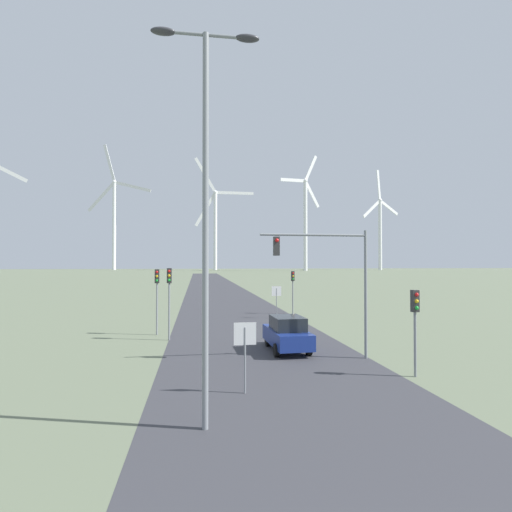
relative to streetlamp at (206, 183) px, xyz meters
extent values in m
cube|color=#38383D|center=(3.10, 39.37, -6.92)|extent=(10.00, 240.00, 0.01)
cylinder|color=gray|center=(0.00, 0.00, -1.32)|extent=(0.18, 0.18, 11.21)
cylinder|color=gray|center=(0.00, 0.00, 4.23)|extent=(2.38, 0.10, 0.10)
ellipsoid|color=#333338|center=(-1.19, 0.00, 4.23)|extent=(0.70, 0.32, 0.20)
ellipsoid|color=#333338|center=(1.19, 0.00, 4.23)|extent=(0.70, 0.32, 0.20)
cylinder|color=gray|center=(1.47, 2.88, -5.75)|extent=(0.07, 0.07, 2.35)
cube|color=white|center=(1.47, 2.86, -4.80)|extent=(0.81, 0.01, 0.81)
cube|color=red|center=(1.47, 2.88, -4.80)|extent=(0.76, 0.02, 0.76)
cylinder|color=gray|center=(6.36, 21.45, -5.67)|extent=(0.07, 0.07, 2.51)
cube|color=white|center=(6.36, 21.44, -4.64)|extent=(0.81, 0.01, 0.81)
cube|color=red|center=(6.36, 21.45, -4.64)|extent=(0.76, 0.02, 0.76)
cylinder|color=gray|center=(-1.89, 13.21, -4.76)|extent=(0.11, 0.11, 4.33)
cube|color=#2D2D2D|center=(-1.89, 13.21, -3.04)|extent=(0.28, 0.24, 0.90)
sphere|color=red|center=(-1.89, 13.08, -2.77)|extent=(0.16, 0.16, 0.16)
sphere|color=gold|center=(-1.89, 13.08, -3.04)|extent=(0.16, 0.16, 0.16)
sphere|color=green|center=(-1.89, 13.08, -3.31)|extent=(0.16, 0.16, 0.16)
cylinder|color=gray|center=(8.62, 3.91, -5.15)|extent=(0.11, 0.11, 3.54)
cube|color=#2D2D2D|center=(8.62, 3.91, -3.83)|extent=(0.28, 0.24, 0.90)
sphere|color=red|center=(8.62, 3.77, -3.56)|extent=(0.16, 0.16, 0.16)
sphere|color=gold|center=(8.62, 3.77, -3.83)|extent=(0.16, 0.16, 0.16)
sphere|color=green|center=(8.62, 3.77, -4.10)|extent=(0.16, 0.16, 0.16)
cylinder|color=gray|center=(-2.79, 15.12, -4.81)|extent=(0.11, 0.11, 4.24)
cube|color=#2D2D2D|center=(-2.79, 15.12, -3.14)|extent=(0.28, 0.24, 0.90)
sphere|color=red|center=(-2.79, 14.98, -2.87)|extent=(0.16, 0.16, 0.16)
sphere|color=gold|center=(-2.79, 14.98, -3.14)|extent=(0.16, 0.16, 0.16)
sphere|color=green|center=(-2.79, 14.98, -3.41)|extent=(0.16, 0.16, 0.16)
cylinder|color=gray|center=(8.39, 24.03, -4.98)|extent=(0.11, 0.11, 3.89)
cube|color=#2D2D2D|center=(8.39, 24.03, -3.48)|extent=(0.28, 0.24, 0.90)
sphere|color=red|center=(8.39, 23.89, -3.21)|extent=(0.16, 0.16, 0.16)
sphere|color=gold|center=(8.39, 23.89, -3.48)|extent=(0.16, 0.16, 0.16)
sphere|color=green|center=(8.39, 23.89, -3.75)|extent=(0.16, 0.16, 0.16)
cylinder|color=gray|center=(7.94, 7.19, -3.80)|extent=(0.14, 0.14, 6.25)
cylinder|color=gray|center=(5.32, 7.19, -0.93)|extent=(5.23, 0.12, 0.12)
cube|color=#2D2D2D|center=(3.49, 7.19, -1.48)|extent=(0.28, 0.24, 0.90)
sphere|color=red|center=(3.49, 7.05, -1.21)|extent=(0.18, 0.18, 0.18)
cube|color=navy|center=(4.50, 9.40, -6.20)|extent=(1.97, 4.17, 0.80)
cube|color=#1E2328|center=(4.50, 9.25, -5.45)|extent=(1.64, 2.16, 0.70)
cylinder|color=black|center=(3.67, 10.67, -6.60)|extent=(0.22, 0.66, 0.66)
cylinder|color=black|center=(5.33, 10.67, -6.60)|extent=(0.22, 0.66, 0.66)
cylinder|color=black|center=(3.67, 8.13, -6.60)|extent=(0.22, 0.66, 0.66)
cylinder|color=black|center=(5.33, 8.13, -6.60)|extent=(0.22, 0.66, 0.66)
cube|color=white|center=(-92.16, 200.52, 42.37)|extent=(16.96, 1.47, 9.72)
cylinder|color=white|center=(-51.37, 247.12, 20.54)|extent=(2.20, 2.20, 54.92)
sphere|color=white|center=(-51.37, 247.12, 48.00)|extent=(2.60, 2.60, 2.60)
cube|color=white|center=(-54.66, 248.08, 60.16)|extent=(8.04, 2.78, 23.56)
cube|color=white|center=(-59.83, 249.58, 38.95)|extent=(17.44, 5.52, 18.42)
cube|color=white|center=(-39.61, 243.69, 44.88)|extent=(22.87, 7.10, 7.65)
cylinder|color=white|center=(10.99, 236.84, 17.21)|extent=(2.20, 2.20, 48.28)
sphere|color=white|center=(10.99, 236.84, 41.35)|extent=(2.60, 2.60, 2.60)
cube|color=white|center=(4.72, 236.43, 52.07)|extent=(13.47, 1.37, 21.23)
cube|color=white|center=(4.87, 236.44, 30.55)|extent=(13.21, 1.35, 21.36)
cube|color=white|center=(23.39, 237.64, 41.43)|extent=(23.54, 2.02, 1.95)
cylinder|color=white|center=(60.88, 208.83, 18.70)|extent=(2.20, 2.20, 51.25)
sphere|color=white|center=(60.88, 208.83, 44.32)|extent=(2.60, 2.60, 2.60)
cube|color=white|center=(64.59, 210.35, 52.27)|extent=(8.55, 3.89, 15.54)
cube|color=white|center=(52.66, 205.46, 43.82)|extent=(15.53, 6.75, 2.73)
cube|color=white|center=(65.39, 210.68, 36.88)|extent=(9.95, 4.47, 14.79)
cylinder|color=white|center=(113.09, 223.59, 14.87)|extent=(2.20, 2.20, 43.60)
sphere|color=white|center=(113.09, 223.59, 36.67)|extent=(2.60, 2.60, 2.60)
cube|color=white|center=(112.10, 223.11, 46.39)|extent=(3.67, 2.12, 18.33)
cube|color=white|center=(106.01, 220.16, 30.87)|extent=(14.39, 7.32, 12.28)
cube|color=white|center=(121.15, 227.49, 32.77)|extent=(15.92, 8.05, 8.95)
camera|label=1|loc=(-0.24, -11.33, -2.25)|focal=28.00mm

